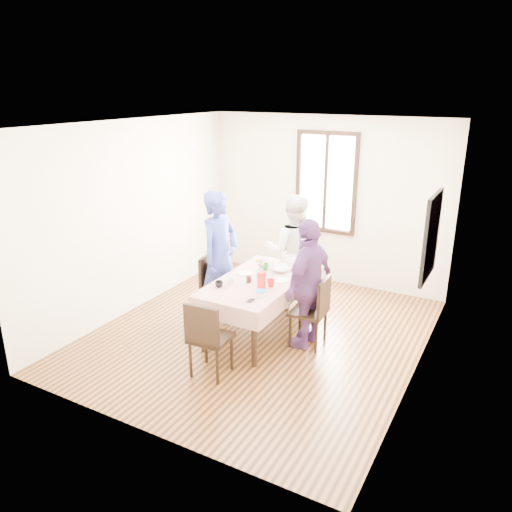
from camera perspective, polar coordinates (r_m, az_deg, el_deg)
name	(u,v)px	position (r m, az deg, el deg)	size (l,w,h in m)	color
ground	(259,334)	(6.65, 0.38, -8.91)	(4.50, 4.50, 0.00)	#311B0C
back_wall	(326,201)	(8.13, 8.02, 6.27)	(4.00, 4.00, 0.00)	#F0E0C3
right_wall	(426,262)	(5.52, 18.98, -0.69)	(4.50, 4.50, 0.00)	#F0E0C3
window_frame	(326,183)	(8.05, 8.07, 8.33)	(1.02, 0.06, 1.62)	black
window_pane	(326,183)	(8.06, 8.10, 8.34)	(0.90, 0.02, 1.50)	white
art_poster	(432,237)	(5.75, 19.56, 2.11)	(0.04, 0.76, 0.96)	red
dining_table	(258,307)	(6.50, 0.21, -5.93)	(0.83, 1.60, 0.75)	black
tablecloth	(258,280)	(6.35, 0.22, -2.81)	(0.95, 1.72, 0.01)	#620B00
chair_left	(219,288)	(6.91, -4.24, -3.69)	(0.42, 0.42, 0.91)	black
chair_right	(309,311)	(6.24, 6.06, -6.35)	(0.42, 0.42, 0.91)	black
chair_far	(293,275)	(7.37, 4.30, -2.20)	(0.42, 0.42, 0.91)	black
chair_near	(211,337)	(5.62, -5.22, -9.30)	(0.42, 0.42, 0.91)	black
person_left	(220,257)	(6.74, -4.20, -0.13)	(0.67, 0.44, 1.82)	#313D93
person_far	(293,251)	(7.23, 4.31, 0.60)	(0.82, 0.64, 1.68)	white
person_right	(308,284)	(6.09, 6.02, -3.18)	(0.97, 0.40, 1.65)	#5D346F
mug_black	(219,284)	(6.12, -4.28, -3.25)	(0.10, 0.10, 0.08)	black
mug_flag	(271,283)	(6.12, 1.71, -3.13)	(0.10, 0.10, 0.09)	red
mug_green	(264,266)	(6.69, 0.98, -1.22)	(0.11, 0.11, 0.08)	#0C7226
serving_bowl	(281,270)	(6.62, 2.86, -1.59)	(0.22, 0.22, 0.05)	white
juice_carton	(262,281)	(5.98, 0.64, -2.93)	(0.08, 0.08, 0.24)	red
butter_tub	(261,294)	(5.84, 0.55, -4.38)	(0.13, 0.13, 0.07)	white
jam_jar	(249,279)	(6.24, -0.85, -2.69)	(0.06, 0.06, 0.09)	black
drinking_glass	(231,280)	(6.21, -2.92, -2.78)	(0.07, 0.07, 0.10)	silver
smartphone	(251,301)	(5.74, -0.63, -5.14)	(0.06, 0.13, 0.01)	black
flower_vase	(260,273)	(6.36, 0.48, -2.01)	(0.07, 0.07, 0.14)	silver
plate_left	(245,273)	(6.55, -1.26, -2.00)	(0.20, 0.20, 0.01)	white
plate_right	(281,280)	(6.32, 2.84, -2.81)	(0.20, 0.20, 0.01)	white
plate_far	(280,265)	(6.84, 2.76, -1.09)	(0.20, 0.20, 0.01)	white
butter_lid	(261,291)	(5.83, 0.55, -4.03)	(0.12, 0.12, 0.01)	blue
flower_bunch	(260,265)	(6.32, 0.48, -0.99)	(0.09, 0.09, 0.10)	yellow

